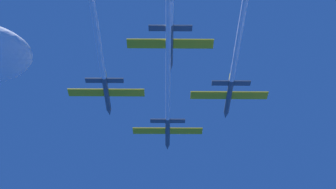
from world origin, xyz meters
TOP-DOWN VIEW (x-y plane):
  - jet_lead at (0.40, -14.80)m, footprint 16.46×52.69m
  - jet_left_wing at (-12.89, -24.05)m, footprint 16.46×45.74m
  - jet_right_wing at (13.42, -27.18)m, footprint 16.46×51.32m

SIDE VIEW (x-z plane):
  - jet_right_wing at x=13.42m, z-range -2.07..0.66m
  - jet_lead at x=0.40m, z-range -1.68..1.04m
  - jet_left_wing at x=-12.89m, z-range -0.80..1.93m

